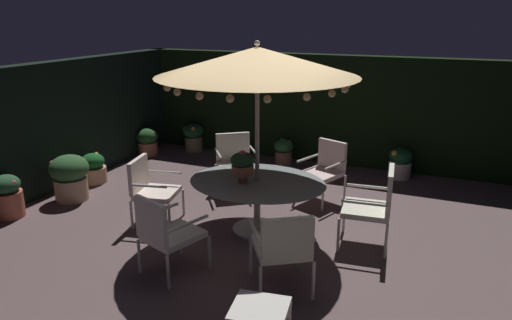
% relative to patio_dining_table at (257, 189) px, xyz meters
% --- Properties ---
extents(ground_plane, '(8.11, 7.81, 0.02)m').
position_rel_patio_dining_table_xyz_m(ground_plane, '(0.07, -0.29, -0.61)').
color(ground_plane, brown).
extents(hedge_backdrop_rear, '(8.11, 0.30, 2.11)m').
position_rel_patio_dining_table_xyz_m(hedge_backdrop_rear, '(0.07, 3.46, 0.46)').
color(hedge_backdrop_rear, black).
rests_on(hedge_backdrop_rear, ground_plane).
extents(hedge_backdrop_left, '(0.30, 7.81, 2.11)m').
position_rel_patio_dining_table_xyz_m(hedge_backdrop_left, '(-3.83, -0.29, 0.46)').
color(hedge_backdrop_left, black).
rests_on(hedge_backdrop_left, ground_plane).
extents(patio_dining_table, '(1.86, 1.53, 0.72)m').
position_rel_patio_dining_table_xyz_m(patio_dining_table, '(0.00, 0.00, 0.00)').
color(patio_dining_table, beige).
rests_on(patio_dining_table, ground_plane).
extents(patio_umbrella, '(2.56, 2.56, 2.54)m').
position_rel_patio_dining_table_xyz_m(patio_umbrella, '(0.00, -0.00, 1.69)').
color(patio_umbrella, beige).
rests_on(patio_umbrella, ground_plane).
extents(centerpiece_planter, '(0.32, 0.32, 0.44)m').
position_rel_patio_dining_table_xyz_m(centerpiece_planter, '(-0.15, -0.13, 0.38)').
color(centerpiece_planter, '#A95E4E').
rests_on(centerpiece_planter, patio_dining_table).
extents(patio_chair_north, '(0.86, 0.87, 0.96)m').
position_rel_patio_dining_table_xyz_m(patio_chair_north, '(-0.91, 1.23, -0.04)').
color(patio_chair_north, beige).
rests_on(patio_chair_north, ground_plane).
extents(patio_chair_northeast, '(0.69, 0.72, 0.93)m').
position_rel_patio_dining_table_xyz_m(patio_chair_northeast, '(-1.49, -0.33, -0.06)').
color(patio_chair_northeast, beige).
rests_on(patio_chair_northeast, ground_plane).
extents(patio_chair_east, '(0.73, 0.77, 0.97)m').
position_rel_patio_dining_table_xyz_m(patio_chair_east, '(-0.49, -1.46, -0.05)').
color(patio_chair_east, silver).
rests_on(patio_chair_east, ground_plane).
extents(patio_chair_southeast, '(0.83, 0.84, 0.95)m').
position_rel_patio_dining_table_xyz_m(patio_chair_southeast, '(0.83, -1.28, -0.04)').
color(patio_chair_southeast, beige).
rests_on(patio_chair_southeast, ground_plane).
extents(patio_chair_south, '(0.67, 0.68, 1.05)m').
position_rel_patio_dining_table_xyz_m(patio_chair_south, '(1.53, 0.16, 0.00)').
color(patio_chair_south, beige).
rests_on(patio_chair_south, ground_plane).
extents(patio_chair_southwest, '(0.74, 0.77, 0.95)m').
position_rel_patio_dining_table_xyz_m(patio_chair_southwest, '(0.56, 1.43, -0.05)').
color(patio_chair_southwest, beige).
rests_on(patio_chair_southwest, ground_plane).
extents(ottoman_footrest, '(0.55, 0.52, 0.41)m').
position_rel_patio_dining_table_xyz_m(ottoman_footrest, '(0.94, -2.18, -0.24)').
color(ottoman_footrest, beige).
rests_on(ottoman_footrest, ground_plane).
extents(potted_plant_back_center, '(0.60, 0.60, 0.74)m').
position_rel_patio_dining_table_xyz_m(potted_plant_back_center, '(-3.16, -0.13, -0.20)').
color(potted_plant_back_center, tan).
rests_on(potted_plant_back_center, ground_plane).
extents(potted_plant_left_near, '(0.44, 0.44, 0.59)m').
position_rel_patio_dining_table_xyz_m(potted_plant_left_near, '(-2.76, 3.04, -0.27)').
color(potted_plant_left_near, olive).
rests_on(potted_plant_left_near, ground_plane).
extents(potted_plant_left_far, '(0.46, 0.46, 0.56)m').
position_rel_patio_dining_table_xyz_m(potted_plant_left_far, '(-3.50, 2.40, -0.30)').
color(potted_plant_left_far, '#B06B4E').
rests_on(potted_plant_left_far, ground_plane).
extents(potted_plant_back_right, '(0.41, 0.41, 0.55)m').
position_rel_patio_dining_table_xyz_m(potted_plant_back_right, '(1.54, 2.99, -0.31)').
color(potted_plant_back_right, beige).
rests_on(potted_plant_back_right, ground_plane).
extents(potted_plant_front_corner, '(0.37, 0.37, 0.50)m').
position_rel_patio_dining_table_xyz_m(potted_plant_front_corner, '(-0.66, 2.92, -0.33)').
color(potted_plant_front_corner, '#87614C').
rests_on(potted_plant_front_corner, ground_plane).
extents(potted_plant_back_left, '(0.42, 0.42, 0.64)m').
position_rel_patio_dining_table_xyz_m(potted_plant_back_left, '(-3.51, -1.01, -0.27)').
color(potted_plant_back_left, '#B05C43').
rests_on(potted_plant_back_left, ground_plane).
extents(potted_plant_right_far, '(0.44, 0.44, 0.52)m').
position_rel_patio_dining_table_xyz_m(potted_plant_right_far, '(-3.39, 0.64, -0.34)').
color(potted_plant_right_far, tan).
rests_on(potted_plant_right_far, ground_plane).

